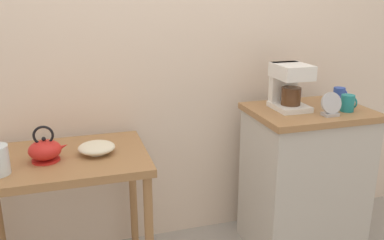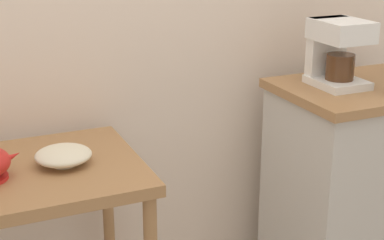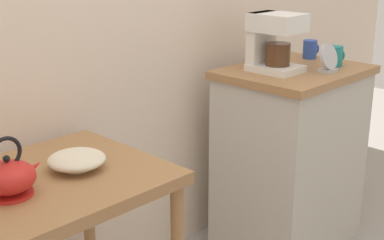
{
  "view_description": "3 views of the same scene",
  "coord_description": "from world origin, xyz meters",
  "views": [
    {
      "loc": [
        -0.56,
        -1.99,
        1.53
      ],
      "look_at": [
        0.03,
        -0.04,
        0.9
      ],
      "focal_mm": 38.45,
      "sensor_mm": 36.0,
      "label": 1
    },
    {
      "loc": [
        -0.79,
        -1.79,
        1.51
      ],
      "look_at": [
        -0.02,
        -0.04,
        0.86
      ],
      "focal_mm": 54.72,
      "sensor_mm": 36.0,
      "label": 2
    },
    {
      "loc": [
        -1.36,
        -1.38,
        1.44
      ],
      "look_at": [
        0.07,
        -0.01,
        0.8
      ],
      "focal_mm": 50.86,
      "sensor_mm": 36.0,
      "label": 3
    }
  ],
  "objects": [
    {
      "name": "teakettle",
      "position": [
        -0.7,
        -0.03,
        0.81
      ],
      "size": [
        0.19,
        0.15,
        0.18
      ],
      "color": "red",
      "rests_on": "wooden_table"
    },
    {
      "name": "table_clock",
      "position": [
        0.78,
        -0.16,
        0.95
      ],
      "size": [
        0.12,
        0.06,
        0.13
      ],
      "color": "#B2B5BA",
      "rests_on": "kitchen_counter"
    },
    {
      "name": "kitchen_counter",
      "position": [
        0.75,
        -0.01,
        0.45
      ],
      "size": [
        0.67,
        0.51,
        0.89
      ],
      "color": "#BCB7AD",
      "rests_on": "ground_plane"
    },
    {
      "name": "mug_blue",
      "position": [
        1.0,
        0.07,
        0.94
      ],
      "size": [
        0.08,
        0.07,
        0.09
      ],
      "color": "#2D4CAD",
      "rests_on": "kitchen_counter"
    },
    {
      "name": "coffee_maker",
      "position": [
        0.63,
        0.04,
        1.03
      ],
      "size": [
        0.18,
        0.22,
        0.26
      ],
      "color": "white",
      "rests_on": "kitchen_counter"
    },
    {
      "name": "wooden_table",
      "position": [
        -0.63,
        0.01,
        0.65
      ],
      "size": [
        0.83,
        0.59,
        0.76
      ],
      "color": "#9E7044",
      "rests_on": "ground_plane"
    },
    {
      "name": "bowl_stoneware",
      "position": [
        -0.46,
        -0.01,
        0.79
      ],
      "size": [
        0.18,
        0.18,
        0.06
      ],
      "color": "beige",
      "rests_on": "wooden_table"
    },
    {
      "name": "mug_dark_teal",
      "position": [
        0.92,
        -0.11,
        0.94
      ],
      "size": [
        0.08,
        0.07,
        0.09
      ],
      "color": "teal",
      "rests_on": "kitchen_counter"
    }
  ]
}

